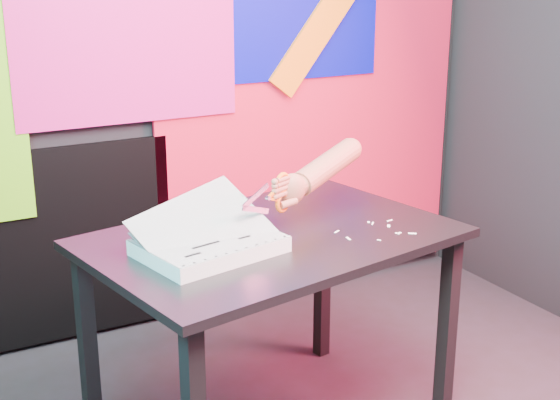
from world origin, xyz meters
TOP-DOWN VIEW (x-y plane):
  - room at (0.00, 0.00)m, footprint 3.01×3.01m
  - backdrop at (0.06, 1.46)m, footprint 2.88×0.05m
  - work_table at (-0.12, 0.44)m, footprint 1.28×0.97m
  - printout_stack at (-0.37, 0.38)m, footprint 0.47×0.37m
  - scissors at (-0.09, 0.43)m, footprint 0.22×0.11m
  - hand_forearm at (0.13, 0.53)m, footprint 0.45×0.24m
  - paper_clippings at (0.21, 0.30)m, footprint 0.25×0.18m

SIDE VIEW (x-z plane):
  - work_table at x=-0.12m, z-range 0.28..1.03m
  - paper_clippings at x=0.21m, z-range 0.75..0.75m
  - printout_stack at x=-0.37m, z-range 0.67..0.88m
  - scissors at x=-0.09m, z-range 0.82..0.95m
  - hand_forearm at x=0.13m, z-range 0.83..0.99m
  - backdrop at x=0.06m, z-range -0.08..2.00m
  - room at x=0.00m, z-range 0.00..2.71m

